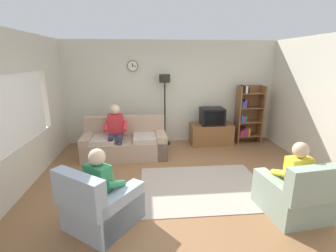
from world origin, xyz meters
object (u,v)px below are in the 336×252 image
object	(u,v)px
tv_stand	(211,134)
tv	(212,116)
bookshelf	(247,114)
floor_lamp	(165,90)
couch	(125,143)
armchair_near_window	(101,206)
person_in_left_armchair	(104,183)
person_in_right_armchair	(292,174)
armchair_near_bookshelf	(294,196)
person_on_couch	(116,129)

from	to	relation	value
tv_stand	tv	xyz separation A→B (m)	(-0.00, -0.02, 0.49)
bookshelf	floor_lamp	distance (m)	2.33
tv_stand	couch	bearing A→B (deg)	-163.28
armchair_near_window	person_in_left_armchair	distance (m)	0.33
couch	bookshelf	distance (m)	3.35
bookshelf	armchair_near_window	size ratio (longest dim) A/B	1.32
floor_lamp	armchair_near_window	xyz separation A→B (m)	(-1.13, -3.27, -1.16)
person_in_left_armchair	person_in_right_armchair	distance (m)	2.71
couch	tv_stand	world-z (taller)	couch
tv	bookshelf	xyz separation A→B (m)	(0.99, 0.10, 0.01)
tv	armchair_near_window	bearing A→B (deg)	-127.10
floor_lamp	armchair_near_bookshelf	distance (m)	3.83
floor_lamp	person_in_right_armchair	world-z (taller)	floor_lamp
tv	person_on_couch	size ratio (longest dim) A/B	0.48
armchair_near_bookshelf	person_in_left_armchair	distance (m)	2.74
tv_stand	tv	size ratio (longest dim) A/B	1.83
tv_stand	person_in_right_armchair	bearing A→B (deg)	-82.89
armchair_near_window	floor_lamp	bearing A→B (deg)	70.85
armchair_near_bookshelf	bookshelf	bearing A→B (deg)	79.56
couch	tv	world-z (taller)	tv
couch	floor_lamp	bearing A→B (deg)	37.70
person_in_left_armchair	floor_lamp	bearing A→B (deg)	71.31
tv_stand	bookshelf	size ratio (longest dim) A/B	0.70
tv_stand	armchair_near_bookshelf	distance (m)	3.19
floor_lamp	person_in_right_armchair	distance (m)	3.67
tv	floor_lamp	bearing A→B (deg)	174.33
armchair_near_bookshelf	person_in_right_armchair	distance (m)	0.33
tv_stand	person_on_couch	distance (m)	2.59
tv_stand	floor_lamp	distance (m)	1.71
tv	person_in_right_armchair	size ratio (longest dim) A/B	0.54
bookshelf	person_in_right_armchair	xyz separation A→B (m)	(-0.61, -3.15, -0.17)
armchair_near_bookshelf	person_in_right_armchair	world-z (taller)	person_in_right_armchair
armchair_near_window	person_on_couch	distance (m)	2.42
tv_stand	tv	bearing A→B (deg)	-90.00
armchair_near_window	person_in_left_armchair	size ratio (longest dim) A/B	1.06
couch	person_in_right_armchair	bearing A→B (deg)	-42.47
tv	person_on_couch	distance (m)	2.55
bookshelf	person_in_left_armchair	world-z (taller)	bookshelf
armchair_near_bookshelf	person_in_left_armchair	world-z (taller)	person_in_left_armchair
tv	floor_lamp	distance (m)	1.42
couch	bookshelf	bearing A→B (deg)	12.99
tv	person_in_left_armchair	size ratio (longest dim) A/B	0.54
couch	bookshelf	size ratio (longest dim) A/B	1.23
armchair_near_bookshelf	person_in_right_armchair	xyz separation A→B (m)	(-0.01, 0.09, 0.32)
person_in_left_armchair	tv_stand	bearing A→B (deg)	53.11
tv_stand	bookshelf	world-z (taller)	bookshelf
armchair_near_window	person_on_couch	bearing A→B (deg)	91.26
armchair_near_window	armchair_near_bookshelf	size ratio (longest dim) A/B	1.22
bookshelf	armchair_near_window	distance (m)	4.70
person_on_couch	person_in_left_armchair	world-z (taller)	person_on_couch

